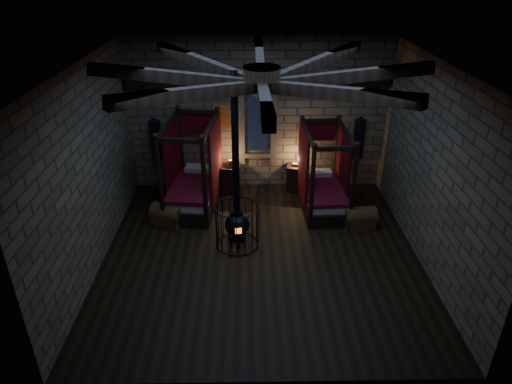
{
  "coord_description": "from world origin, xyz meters",
  "views": [
    {
      "loc": [
        -0.26,
        -8.5,
        5.99
      ],
      "look_at": [
        -0.1,
        0.6,
        1.25
      ],
      "focal_mm": 32.0,
      "sensor_mm": 36.0,
      "label": 1
    }
  ],
  "objects_px": {
    "bed_left": "(194,186)",
    "stove": "(237,222)",
    "trunk_right": "(360,218)",
    "trunk_left": "(167,216)",
    "bed_right": "(323,189)"
  },
  "relations": [
    {
      "from": "bed_left",
      "to": "bed_right",
      "type": "bearing_deg",
      "value": 3.14
    },
    {
      "from": "bed_left",
      "to": "trunk_right",
      "type": "bearing_deg",
      "value": -9.9
    },
    {
      "from": "bed_right",
      "to": "trunk_left",
      "type": "bearing_deg",
      "value": -170.55
    },
    {
      "from": "bed_left",
      "to": "bed_right",
      "type": "relative_size",
      "value": 1.09
    },
    {
      "from": "trunk_left",
      "to": "trunk_right",
      "type": "xyz_separation_m",
      "value": [
        4.76,
        -0.21,
        -0.0
      ]
    },
    {
      "from": "trunk_left",
      "to": "stove",
      "type": "relative_size",
      "value": 0.22
    },
    {
      "from": "trunk_left",
      "to": "bed_right",
      "type": "bearing_deg",
      "value": 34.26
    },
    {
      "from": "trunk_right",
      "to": "bed_left",
      "type": "bearing_deg",
      "value": 158.2
    },
    {
      "from": "bed_right",
      "to": "stove",
      "type": "bearing_deg",
      "value": -143.52
    },
    {
      "from": "bed_left",
      "to": "trunk_left",
      "type": "bearing_deg",
      "value": -114.76
    },
    {
      "from": "bed_left",
      "to": "stove",
      "type": "height_order",
      "value": "stove"
    },
    {
      "from": "bed_right",
      "to": "trunk_right",
      "type": "bearing_deg",
      "value": -54.46
    },
    {
      "from": "bed_left",
      "to": "stove",
      "type": "distance_m",
      "value": 2.27
    },
    {
      "from": "trunk_right",
      "to": "stove",
      "type": "bearing_deg",
      "value": -171.93
    },
    {
      "from": "bed_left",
      "to": "stove",
      "type": "xyz_separation_m",
      "value": [
        1.17,
        -1.94,
        0.04
      ]
    }
  ]
}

